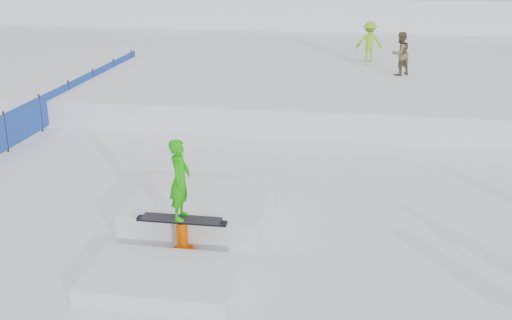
% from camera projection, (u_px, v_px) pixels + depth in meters
% --- Properties ---
extents(ground, '(120.00, 120.00, 0.00)m').
position_uv_depth(ground, '(210.00, 254.00, 11.33)').
color(ground, white).
extents(snow_berm, '(60.00, 14.00, 2.40)m').
position_uv_depth(snow_berm, '(323.00, 9.00, 38.90)').
color(snow_berm, white).
rests_on(snow_berm, ground).
extents(snow_midrise, '(50.00, 18.00, 0.80)m').
position_uv_depth(snow_midrise, '(300.00, 65.00, 26.12)').
color(snow_midrise, white).
rests_on(snow_midrise, ground).
extents(safety_fence, '(0.05, 16.00, 1.10)m').
position_uv_depth(safety_fence, '(41.00, 113.00, 18.30)').
color(safety_fence, '#1C3E9C').
rests_on(safety_fence, ground).
extents(walker_olive, '(0.91, 0.90, 1.48)m').
position_uv_depth(walker_olive, '(400.00, 54.00, 21.90)').
color(walker_olive, brown).
rests_on(walker_olive, snow_midrise).
extents(walker_ygreen, '(1.03, 0.65, 1.52)m').
position_uv_depth(walker_ygreen, '(369.00, 42.00, 24.24)').
color(walker_ygreen, '#89CA1F').
rests_on(walker_ygreen, snow_midrise).
extents(jib_rail_feature, '(2.60, 4.40, 2.11)m').
position_uv_depth(jib_rail_feature, '(191.00, 224.00, 11.79)').
color(jib_rail_feature, white).
rests_on(jib_rail_feature, ground).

